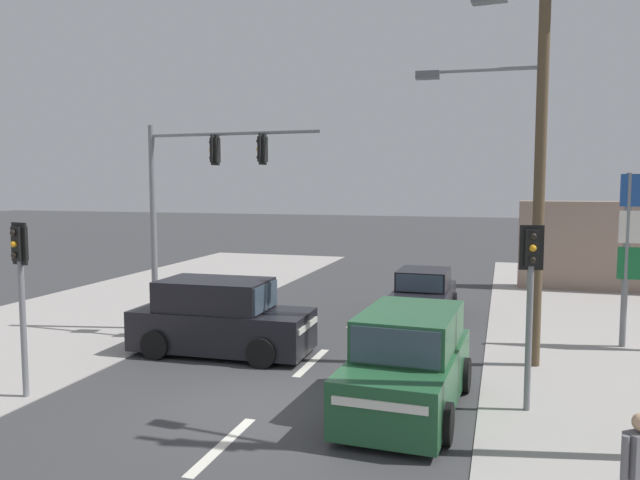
{
  "coord_description": "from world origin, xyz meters",
  "views": [
    {
      "loc": [
        4.38,
        -11.1,
        4.34
      ],
      "look_at": [
        -0.08,
        4.0,
        2.89
      ],
      "focal_mm": 35.0,
      "sensor_mm": 36.0,
      "label": 1
    }
  ],
  "objects_px": {
    "traffic_signal_mast": "(191,190)",
    "pedestal_signal_left_kerb": "(21,280)",
    "suv_oncoming_near": "(408,364)",
    "sedan_kerbside_parked": "(423,296)",
    "pedestrian_at_kerb": "(639,471)",
    "utility_pole_midground_right": "(534,146)",
    "suv_oncoming_mid": "(220,319)",
    "pedestal_signal_right_kerb": "(530,286)"
  },
  "relations": [
    {
      "from": "traffic_signal_mast",
      "to": "pedestal_signal_left_kerb",
      "type": "distance_m",
      "value": 6.21
    },
    {
      "from": "pedestal_signal_left_kerb",
      "to": "suv_oncoming_near",
      "type": "xyz_separation_m",
      "value": [
        7.52,
        1.59,
        -1.53
      ]
    },
    {
      "from": "pedestal_signal_left_kerb",
      "to": "sedan_kerbside_parked",
      "type": "relative_size",
      "value": 0.83
    },
    {
      "from": "sedan_kerbside_parked",
      "to": "pedestrian_at_kerb",
      "type": "xyz_separation_m",
      "value": [
        4.06,
        -12.07,
        0.22
      ]
    },
    {
      "from": "traffic_signal_mast",
      "to": "pedestal_signal_left_kerb",
      "type": "bearing_deg",
      "value": -96.26
    },
    {
      "from": "suv_oncoming_near",
      "to": "utility_pole_midground_right",
      "type": "bearing_deg",
      "value": 57.32
    },
    {
      "from": "traffic_signal_mast",
      "to": "sedan_kerbside_parked",
      "type": "bearing_deg",
      "value": 32.95
    },
    {
      "from": "traffic_signal_mast",
      "to": "suv_oncoming_near",
      "type": "relative_size",
      "value": 1.3
    },
    {
      "from": "suv_oncoming_near",
      "to": "pedestrian_at_kerb",
      "type": "xyz_separation_m",
      "value": [
        3.31,
        -3.77,
        0.04
      ]
    },
    {
      "from": "sedan_kerbside_parked",
      "to": "suv_oncoming_near",
      "type": "relative_size",
      "value": 0.92
    },
    {
      "from": "utility_pole_midground_right",
      "to": "suv_oncoming_near",
      "type": "relative_size",
      "value": 2.09
    },
    {
      "from": "suv_oncoming_mid",
      "to": "pedestal_signal_right_kerb",
      "type": "bearing_deg",
      "value": -15.61
    },
    {
      "from": "traffic_signal_mast",
      "to": "suv_oncoming_mid",
      "type": "height_order",
      "value": "traffic_signal_mast"
    },
    {
      "from": "utility_pole_midground_right",
      "to": "suv_oncoming_mid",
      "type": "xyz_separation_m",
      "value": [
        -7.49,
        -1.08,
        -4.31
      ]
    },
    {
      "from": "pedestal_signal_right_kerb",
      "to": "pedestrian_at_kerb",
      "type": "xyz_separation_m",
      "value": [
        1.11,
        -4.26,
        -1.49
      ]
    },
    {
      "from": "pedestal_signal_left_kerb",
      "to": "pedestal_signal_right_kerb",
      "type": "bearing_deg",
      "value": 12.09
    },
    {
      "from": "suv_oncoming_near",
      "to": "pedestal_signal_right_kerb",
      "type": "bearing_deg",
      "value": 12.54
    },
    {
      "from": "pedestal_signal_right_kerb",
      "to": "pedestrian_at_kerb",
      "type": "relative_size",
      "value": 2.18
    },
    {
      "from": "pedestal_signal_right_kerb",
      "to": "suv_oncoming_near",
      "type": "distance_m",
      "value": 2.73
    },
    {
      "from": "utility_pole_midground_right",
      "to": "sedan_kerbside_parked",
      "type": "distance_m",
      "value": 7.18
    },
    {
      "from": "traffic_signal_mast",
      "to": "suv_oncoming_mid",
      "type": "xyz_separation_m",
      "value": [
        1.71,
        -1.79,
        -3.26
      ]
    },
    {
      "from": "suv_oncoming_near",
      "to": "pedestal_signal_left_kerb",
      "type": "bearing_deg",
      "value": -168.04
    },
    {
      "from": "pedestal_signal_left_kerb",
      "to": "sedan_kerbside_parked",
      "type": "bearing_deg",
      "value": 55.6
    },
    {
      "from": "suv_oncoming_mid",
      "to": "sedan_kerbside_parked",
      "type": "relative_size",
      "value": 1.07
    },
    {
      "from": "suv_oncoming_mid",
      "to": "pedestal_signal_left_kerb",
      "type": "bearing_deg",
      "value": -119.68
    },
    {
      "from": "utility_pole_midground_right",
      "to": "traffic_signal_mast",
      "type": "bearing_deg",
      "value": 175.57
    },
    {
      "from": "pedestal_signal_left_kerb",
      "to": "suv_oncoming_mid",
      "type": "distance_m",
      "value": 5.01
    },
    {
      "from": "utility_pole_midground_right",
      "to": "suv_oncoming_near",
      "type": "xyz_separation_m",
      "value": [
        -2.32,
        -3.62,
        -4.31
      ]
    },
    {
      "from": "traffic_signal_mast",
      "to": "pedestal_signal_right_kerb",
      "type": "bearing_deg",
      "value": -22.97
    },
    {
      "from": "utility_pole_midground_right",
      "to": "pedestal_signal_right_kerb",
      "type": "bearing_deg",
      "value": -92.27
    },
    {
      "from": "utility_pole_midground_right",
      "to": "pedestrian_at_kerb",
      "type": "bearing_deg",
      "value": -82.37
    },
    {
      "from": "pedestal_signal_right_kerb",
      "to": "traffic_signal_mast",
      "type": "bearing_deg",
      "value": 157.03
    },
    {
      "from": "suv_oncoming_mid",
      "to": "sedan_kerbside_parked",
      "type": "bearing_deg",
      "value": 52.51
    },
    {
      "from": "traffic_signal_mast",
      "to": "sedan_kerbside_parked",
      "type": "xyz_separation_m",
      "value": [
        6.13,
        3.97,
        -3.44
      ]
    },
    {
      "from": "suv_oncoming_mid",
      "to": "sedan_kerbside_parked",
      "type": "height_order",
      "value": "suv_oncoming_mid"
    },
    {
      "from": "sedan_kerbside_parked",
      "to": "traffic_signal_mast",
      "type": "bearing_deg",
      "value": -147.05
    },
    {
      "from": "pedestal_signal_left_kerb",
      "to": "utility_pole_midground_right",
      "type": "bearing_deg",
      "value": 27.91
    },
    {
      "from": "traffic_signal_mast",
      "to": "pedestal_signal_right_kerb",
      "type": "relative_size",
      "value": 1.69
    },
    {
      "from": "suv_oncoming_mid",
      "to": "pedestrian_at_kerb",
      "type": "height_order",
      "value": "suv_oncoming_mid"
    },
    {
      "from": "utility_pole_midground_right",
      "to": "pedestrian_at_kerb",
      "type": "height_order",
      "value": "utility_pole_midground_right"
    },
    {
      "from": "utility_pole_midground_right",
      "to": "traffic_signal_mast",
      "type": "relative_size",
      "value": 1.61
    },
    {
      "from": "suv_oncoming_mid",
      "to": "pedestrian_at_kerb",
      "type": "distance_m",
      "value": 10.57
    }
  ]
}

